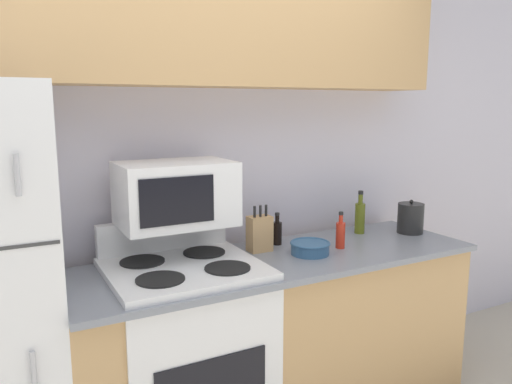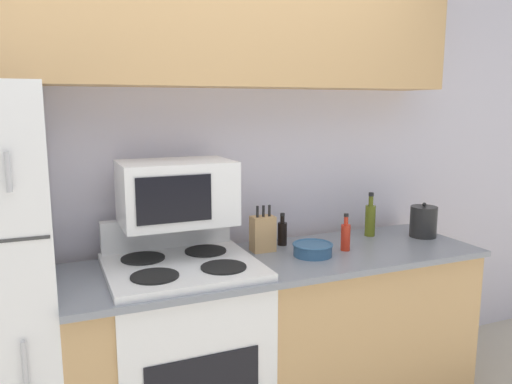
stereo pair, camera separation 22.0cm
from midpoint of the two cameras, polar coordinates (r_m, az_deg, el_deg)
name	(u,v)px [view 2 (the right image)]	position (r m, az deg, el deg)	size (l,w,h in m)	color
wall_back	(190,175)	(2.74, -5.31, 1.92)	(8.00, 0.05, 2.55)	silver
lower_cabinets	(280,337)	(2.75, 5.13, -16.24)	(2.14, 0.67, 0.89)	tan
upper_cabinets	(196,17)	(2.58, -4.32, 19.34)	(2.85, 0.31, 0.67)	tan
stove	(184,351)	(2.54, -5.64, -17.72)	(0.70, 0.65, 1.08)	white
microwave	(176,192)	(2.41, -6.55, -0.05)	(0.53, 0.36, 0.30)	white
knife_block	(263,233)	(2.64, 3.17, -4.77)	(0.12, 0.08, 0.25)	tan
bowl	(313,249)	(2.60, 8.92, -6.48)	(0.21, 0.21, 0.07)	#335B84
bottle_soy_sauce	(282,233)	(2.76, 5.31, -4.67)	(0.05, 0.05, 0.18)	black
bottle_olive_oil	(370,219)	(3.04, 14.96, -3.01)	(0.06, 0.06, 0.26)	#5B6619
bottle_hot_sauce	(346,236)	(2.72, 12.51, -4.96)	(0.05, 0.05, 0.20)	red
kettle	(423,222)	(3.12, 20.52, -3.20)	(0.15, 0.15, 0.20)	black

